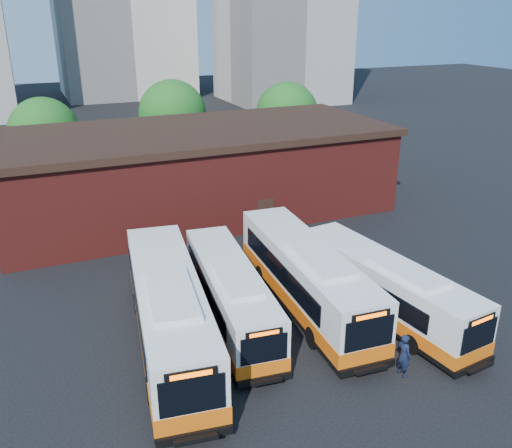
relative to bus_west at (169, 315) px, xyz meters
name	(u,v)px	position (x,y,z in m)	size (l,w,h in m)	color
ground	(330,347)	(6.71, -2.94, -1.66)	(220.00, 220.00, 0.00)	black
bus_west	(169,315)	(0.00, 0.00, 0.00)	(4.46, 13.61, 3.65)	white
bus_midwest	(230,296)	(3.32, 1.00, -0.26)	(3.52, 11.47, 3.08)	white
bus_mideast	(306,279)	(7.39, 0.74, -0.06)	(3.47, 13.07, 3.52)	white
bus_east	(385,290)	(10.60, -1.58, -0.22)	(3.75, 11.82, 3.18)	white
transit_worker	(404,355)	(8.47, -5.95, -0.67)	(0.72, 0.47, 1.98)	black
depot_building	(197,170)	(6.71, 17.06, 1.60)	(28.60, 12.60, 6.40)	maroon
tree_west	(44,132)	(-3.29, 29.06, 2.99)	(6.00, 6.00, 7.65)	#382314
tree_mid	(173,114)	(8.71, 31.06, 3.42)	(6.56, 6.56, 8.36)	#382314
tree_east	(287,113)	(19.71, 28.06, 3.17)	(6.24, 6.24, 7.96)	#382314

